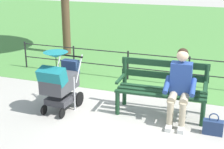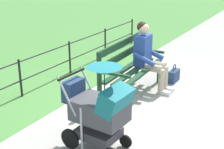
% 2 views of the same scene
% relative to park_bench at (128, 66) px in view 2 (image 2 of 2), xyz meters
% --- Properties ---
extents(ground_plane, '(60.00, 60.00, 0.00)m').
position_rel_park_bench_xyz_m(ground_plane, '(0.43, 0.12, -0.53)').
color(ground_plane, '#ADA89E').
extents(park_bench, '(1.62, 0.67, 0.96)m').
position_rel_park_bench_xyz_m(park_bench, '(0.00, 0.00, 0.00)').
color(park_bench, '#193D23').
rests_on(park_bench, ground).
extents(person_on_bench, '(0.55, 0.74, 1.28)m').
position_rel_park_bench_xyz_m(person_on_bench, '(-0.34, 0.22, 0.15)').
color(person_on_bench, tan).
rests_on(person_on_bench, ground).
extents(stroller, '(0.53, 0.91, 1.15)m').
position_rel_park_bench_xyz_m(stroller, '(1.79, 0.55, 0.07)').
color(stroller, black).
rests_on(stroller, ground).
extents(handbag, '(0.32, 0.14, 0.37)m').
position_rel_park_bench_xyz_m(handbag, '(-0.96, 0.52, -0.40)').
color(handbag, navy).
rests_on(handbag, ground).
extents(park_fence, '(7.09, 0.04, 0.70)m').
position_rel_park_bench_xyz_m(park_fence, '(0.43, -1.55, -0.11)').
color(park_fence, black).
rests_on(park_fence, ground).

